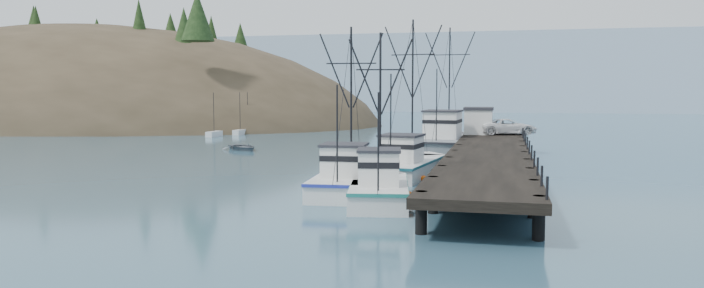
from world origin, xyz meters
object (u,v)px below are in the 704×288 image
Objects in this scene: trawler_far at (408,165)px; motorboat at (243,150)px; trawler_mid at (349,180)px; pier_shed at (479,120)px; pier at (489,155)px; work_vessel at (446,142)px; pickup_truck at (508,127)px; trawler_near at (380,188)px.

trawler_far is 2.55× the size of motorboat.
pier_shed is (7.18, 27.36, 2.60)m from trawler_mid.
pier reaches higher than motorboat.
trawler_far is at bearing -85.45° from motorboat.
motorboat is at bearing 150.25° from pier.
trawler_mid reaches higher than pier_shed.
pier is 3.94× the size of trawler_mid.
work_vessel reaches higher than pickup_truck.
trawler_mid is 1.92× the size of pickup_truck.
trawler_near is at bearing -48.70° from trawler_mid.
motorboat is at bearing -178.29° from work_vessel.
trawler_far is 2.13× the size of pickup_truck.
trawler_far is at bearing -95.21° from work_vessel.
motorboat is (-25.28, -2.69, -3.42)m from pier_shed.
trawler_mid is at bearing -104.71° from pier_shed.
trawler_near is 0.64× the size of work_vessel.
trawler_far is 19.19m from pier_shed.
work_vessel is at bearing 94.14° from pickup_truck.
trawler_mid is 29.26m from pickup_truck.
pier is 18.14m from pier_shed.
trawler_mid is at bearing -99.04° from work_vessel.
trawler_mid is at bearing 131.30° from trawler_near.
trawler_mid reaches higher than pier.
trawler_mid is at bearing 145.45° from pickup_truck.
trawler_near is at bearing -89.52° from trawler_far.
pickup_truck is at bearing -42.67° from motorboat.
motorboat is at bearing 126.27° from trawler_mid.
pier is 6.23m from trawler_far.
work_vessel reaches higher than trawler_near.
pickup_truck is at bearing 85.24° from pier.
pickup_truck reaches higher than motorboat.
motorboat is at bearing -173.92° from pier_shed.
pier is 13.75× the size of pier_shed.
trawler_near reaches higher than pier_shed.
trawler_mid reaches higher than pickup_truck.
motorboat is (-22.13, -0.66, -1.23)m from work_vessel.
work_vessel reaches higher than trawler_mid.
pier is 9.05× the size of motorboat.
trawler_near is 1.78× the size of pickup_truck.
work_vessel is at bearing 87.18° from trawler_near.
trawler_near is at bearing -92.82° from work_vessel.
work_vessel is at bearing 80.96° from trawler_mid.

